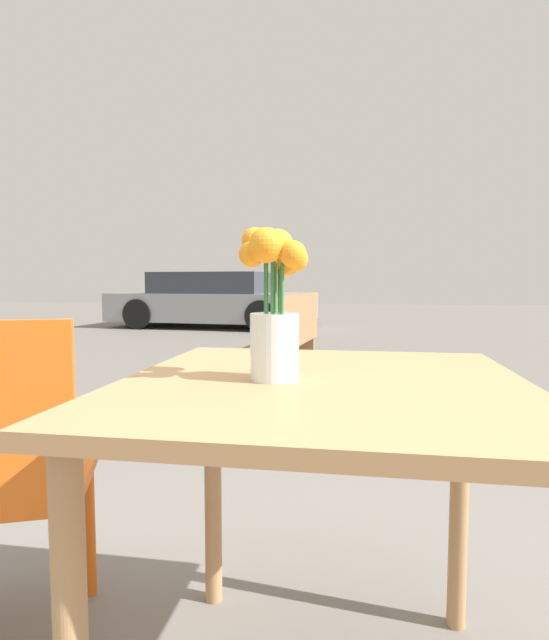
{
  "coord_description": "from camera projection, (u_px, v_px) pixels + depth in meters",
  "views": [
    {
      "loc": [
        0.03,
        -1.01,
        0.95
      ],
      "look_at": [
        -0.1,
        -0.02,
        0.87
      ],
      "focal_mm": 28.0,
      "sensor_mm": 36.0,
      "label": 1
    }
  ],
  "objects": [
    {
      "name": "flower_vase",
      "position": [
        274.0,
        308.0,
        1.0
      ],
      "size": [
        0.14,
        0.15,
        0.31
      ],
      "color": "silver",
      "rests_on": "table_front"
    },
    {
      "name": "table_front",
      "position": [
        323.0,
        432.0,
        1.03
      ],
      "size": [
        0.84,
        0.88,
        0.75
      ],
      "color": "tan",
      "rests_on": "ground_plane"
    },
    {
      "name": "bench_near",
      "position": [
        287.0,
        342.0,
        4.08
      ],
      "size": [
        0.57,
        1.46,
        0.85
      ],
      "color": "#9E7047",
      "rests_on": "ground_plane"
    },
    {
      "name": "parked_car",
      "position": [
        214.0,
        300.0,
        10.43
      ],
      "size": [
        4.28,
        2.32,
        1.14
      ],
      "color": "gray",
      "rests_on": "ground_plane"
    }
  ]
}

